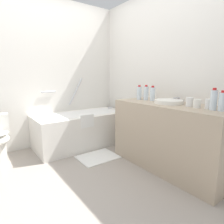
{
  "coord_description": "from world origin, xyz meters",
  "views": [
    {
      "loc": [
        -0.91,
        -1.84,
        1.18
      ],
      "look_at": [
        0.56,
        0.16,
        0.71
      ],
      "focal_mm": 30.41,
      "sensor_mm": 36.0,
      "label": 1
    }
  ],
  "objects_px": {
    "drinking_glass_1": "(208,104)",
    "bath_mat": "(98,157)",
    "water_bottle_4": "(222,102)",
    "drinking_glass_2": "(190,102)",
    "bathtub": "(82,128)",
    "sink_basin": "(168,102)",
    "water_bottle_2": "(153,94)",
    "water_bottle_0": "(146,93)",
    "water_bottle_3": "(139,93)",
    "water_bottle_1": "(214,100)",
    "sink_faucet": "(178,100)",
    "drinking_glass_0": "(197,104)"
  },
  "relations": [
    {
      "from": "bathtub",
      "to": "sink_basin",
      "type": "xyz_separation_m",
      "value": [
        0.53,
        -1.37,
        0.57
      ]
    },
    {
      "from": "sink_basin",
      "to": "water_bottle_0",
      "type": "bearing_deg",
      "value": 87.36
    },
    {
      "from": "drinking_glass_0",
      "to": "water_bottle_1",
      "type": "bearing_deg",
      "value": -91.63
    },
    {
      "from": "sink_faucet",
      "to": "bathtub",
      "type": "bearing_deg",
      "value": 118.13
    },
    {
      "from": "bathtub",
      "to": "water_bottle_3",
      "type": "distance_m",
      "value": 1.19
    },
    {
      "from": "water_bottle_0",
      "to": "drinking_glass_1",
      "type": "relative_size",
      "value": 2.1
    },
    {
      "from": "drinking_glass_1",
      "to": "bath_mat",
      "type": "height_order",
      "value": "drinking_glass_1"
    },
    {
      "from": "drinking_glass_0",
      "to": "water_bottle_3",
      "type": "bearing_deg",
      "value": 88.75
    },
    {
      "from": "bathtub",
      "to": "bath_mat",
      "type": "bearing_deg",
      "value": -96.38
    },
    {
      "from": "water_bottle_1",
      "to": "drinking_glass_0",
      "type": "distance_m",
      "value": 0.18
    },
    {
      "from": "water_bottle_2",
      "to": "drinking_glass_0",
      "type": "height_order",
      "value": "water_bottle_2"
    },
    {
      "from": "water_bottle_1",
      "to": "bath_mat",
      "type": "distance_m",
      "value": 1.72
    },
    {
      "from": "bathtub",
      "to": "bath_mat",
      "type": "distance_m",
      "value": 0.69
    },
    {
      "from": "sink_basin",
      "to": "water_bottle_0",
      "type": "distance_m",
      "value": 0.42
    },
    {
      "from": "water_bottle_0",
      "to": "water_bottle_2",
      "type": "distance_m",
      "value": 0.11
    },
    {
      "from": "bathtub",
      "to": "water_bottle_1",
      "type": "xyz_separation_m",
      "value": [
        0.5,
        -1.94,
        0.65
      ]
    },
    {
      "from": "water_bottle_3",
      "to": "drinking_glass_0",
      "type": "relative_size",
      "value": 2.27
    },
    {
      "from": "water_bottle_3",
      "to": "drinking_glass_1",
      "type": "relative_size",
      "value": 2.03
    },
    {
      "from": "water_bottle_4",
      "to": "drinking_glass_2",
      "type": "height_order",
      "value": "water_bottle_4"
    },
    {
      "from": "bath_mat",
      "to": "water_bottle_1",
      "type": "bearing_deg",
      "value": -66.74
    },
    {
      "from": "sink_basin",
      "to": "water_bottle_0",
      "type": "xyz_separation_m",
      "value": [
        0.02,
        0.41,
        0.08
      ]
    },
    {
      "from": "water_bottle_2",
      "to": "bath_mat",
      "type": "relative_size",
      "value": 0.37
    },
    {
      "from": "water_bottle_4",
      "to": "drinking_glass_1",
      "type": "relative_size",
      "value": 1.98
    },
    {
      "from": "drinking_glass_0",
      "to": "drinking_glass_2",
      "type": "height_order",
      "value": "drinking_glass_2"
    },
    {
      "from": "water_bottle_4",
      "to": "drinking_glass_2",
      "type": "relative_size",
      "value": 1.98
    },
    {
      "from": "drinking_glass_0",
      "to": "drinking_glass_1",
      "type": "xyz_separation_m",
      "value": [
        0.04,
        -0.1,
        0.01
      ]
    },
    {
      "from": "water_bottle_2",
      "to": "bath_mat",
      "type": "bearing_deg",
      "value": 144.55
    },
    {
      "from": "drinking_glass_2",
      "to": "bath_mat",
      "type": "relative_size",
      "value": 0.18
    },
    {
      "from": "bathtub",
      "to": "drinking_glass_1",
      "type": "xyz_separation_m",
      "value": [
        0.54,
        -1.88,
        0.59
      ]
    },
    {
      "from": "sink_basin",
      "to": "bath_mat",
      "type": "bearing_deg",
      "value": 128.86
    },
    {
      "from": "water_bottle_2",
      "to": "bath_mat",
      "type": "height_order",
      "value": "water_bottle_2"
    },
    {
      "from": "sink_basin",
      "to": "water_bottle_2",
      "type": "bearing_deg",
      "value": 84.12
    },
    {
      "from": "bathtub",
      "to": "water_bottle_2",
      "type": "xyz_separation_m",
      "value": [
        0.56,
        -1.08,
        0.64
      ]
    },
    {
      "from": "sink_basin",
      "to": "drinking_glass_2",
      "type": "relative_size",
      "value": 3.42
    },
    {
      "from": "sink_faucet",
      "to": "water_bottle_3",
      "type": "xyz_separation_m",
      "value": [
        -0.21,
        0.52,
        0.07
      ]
    },
    {
      "from": "water_bottle_1",
      "to": "drinking_glass_0",
      "type": "bearing_deg",
      "value": 88.37
    },
    {
      "from": "sink_faucet",
      "to": "water_bottle_0",
      "type": "distance_m",
      "value": 0.45
    },
    {
      "from": "bath_mat",
      "to": "sink_faucet",
      "type": "bearing_deg",
      "value": -42.9
    },
    {
      "from": "sink_faucet",
      "to": "water_bottle_1",
      "type": "relative_size",
      "value": 0.67
    },
    {
      "from": "bathtub",
      "to": "drinking_glass_0",
      "type": "bearing_deg",
      "value": -74.18
    },
    {
      "from": "sink_faucet",
      "to": "drinking_glass_2",
      "type": "bearing_deg",
      "value": -125.39
    },
    {
      "from": "drinking_glass_0",
      "to": "bath_mat",
      "type": "relative_size",
      "value": 0.16
    },
    {
      "from": "sink_basin",
      "to": "water_bottle_3",
      "type": "xyz_separation_m",
      "value": [
        -0.01,
        0.52,
        0.07
      ]
    },
    {
      "from": "sink_faucet",
      "to": "drinking_glass_2",
      "type": "distance_m",
      "value": 0.36
    },
    {
      "from": "sink_basin",
      "to": "water_bottle_3",
      "type": "relative_size",
      "value": 1.68
    },
    {
      "from": "water_bottle_2",
      "to": "water_bottle_3",
      "type": "xyz_separation_m",
      "value": [
        -0.04,
        0.22,
        0.0
      ]
    },
    {
      "from": "drinking_glass_2",
      "to": "sink_basin",
      "type": "bearing_deg",
      "value": 88.87
    },
    {
      "from": "water_bottle_0",
      "to": "bathtub",
      "type": "bearing_deg",
      "value": 119.78
    },
    {
      "from": "drinking_glass_0",
      "to": "bath_mat",
      "type": "xyz_separation_m",
      "value": [
        -0.57,
        1.14,
        -0.88
      ]
    },
    {
      "from": "water_bottle_2",
      "to": "water_bottle_3",
      "type": "height_order",
      "value": "water_bottle_3"
    }
  ]
}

